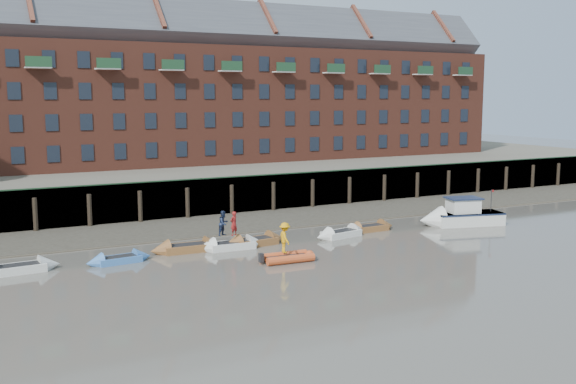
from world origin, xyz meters
TOP-DOWN VIEW (x-y plane):
  - ground at (0.00, 0.00)m, footprint 220.00×220.00m
  - foreshore at (0.00, 18.00)m, footprint 110.00×8.00m
  - mud_band at (0.00, 14.60)m, footprint 110.00×1.60m
  - river_wall at (-0.00, 22.38)m, footprint 110.00×1.23m
  - bank_terrace at (0.00, 36.00)m, footprint 110.00×28.00m
  - apartment_terrace at (-0.00, 36.99)m, footprint 80.60×15.56m
  - rowboat_0 at (-16.51, 9.74)m, footprint 4.83×1.68m
  - rowboat_1 at (-10.73, 9.35)m, footprint 4.18×1.59m
  - rowboat_2 at (-6.00, 10.27)m, footprint 4.99×1.63m
  - rowboat_3 at (-3.13, 9.65)m, footprint 4.81×1.63m
  - rowboat_4 at (-1.30, 9.93)m, footprint 4.99×2.01m
  - rowboat_5 at (5.48, 9.58)m, footprint 4.75×2.14m
  - rowboat_6 at (8.56, 10.44)m, footprint 4.41×1.41m
  - rib_tender at (-1.25, 4.89)m, footprint 3.45×1.76m
  - motor_launch at (15.82, 9.19)m, footprint 7.17×3.89m
  - person_rower_a at (-2.97, 9.58)m, footprint 0.70×0.61m
  - person_rower_b at (-3.61, 9.80)m, footprint 1.03×0.97m
  - person_rib_crew at (-1.50, 4.99)m, footprint 0.88×1.32m

SIDE VIEW (x-z plane):
  - ground at x=0.00m, z-range 0.00..0.00m
  - foreshore at x=0.00m, z-range -0.25..0.25m
  - mud_band at x=0.00m, z-range -0.05..0.05m
  - rowboat_1 at x=-10.73m, z-range -0.38..0.80m
  - rowboat_6 at x=8.56m, z-range -0.41..0.86m
  - rowboat_5 at x=5.48m, z-range -0.43..0.90m
  - rowboat_0 at x=-16.51m, z-range -0.45..0.93m
  - rowboat_3 at x=-3.13m, z-range -0.45..0.93m
  - rowboat_4 at x=-1.30m, z-range -0.45..0.95m
  - rowboat_2 at x=-6.00m, z-range -0.46..0.97m
  - rib_tender at x=-1.25m, z-range -0.04..0.55m
  - motor_launch at x=15.82m, z-range -0.69..2.12m
  - person_rib_crew at x=-1.50m, z-range 0.55..2.44m
  - river_wall at x=0.00m, z-range -0.06..3.24m
  - bank_terrace at x=0.00m, z-range 0.00..3.20m
  - person_rower_a at x=-2.97m, z-range 0.93..2.55m
  - person_rower_b at x=-3.61m, z-range 0.93..2.62m
  - apartment_terrace at x=0.00m, z-range 2.34..23.31m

